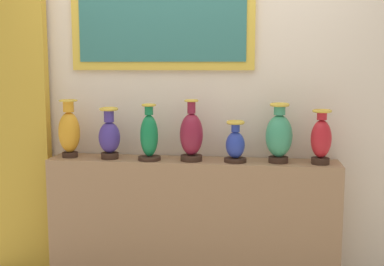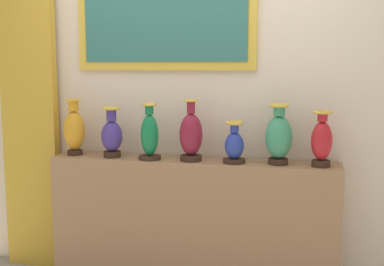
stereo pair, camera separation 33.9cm
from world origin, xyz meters
name	(u,v)px [view 1 (the left image)]	position (x,y,z in m)	size (l,w,h in m)	color
display_shelf	(192,224)	(0.00, 0.00, 0.47)	(2.05, 0.30, 0.93)	#99704C
back_wall	(194,100)	(-0.01, 0.20, 1.34)	(3.50, 0.14, 2.63)	beige
curtain_gold	(20,127)	(-1.32, 0.09, 1.14)	(0.45, 0.08, 2.28)	gold
vase_amber	(69,131)	(-0.89, -0.01, 1.12)	(0.15, 0.15, 0.42)	#382319
vase_indigo	(109,136)	(-0.59, -0.03, 1.10)	(0.15, 0.15, 0.37)	#382319
vase_emerald	(149,136)	(-0.30, -0.05, 1.10)	(0.16, 0.16, 0.40)	#382319
vase_burgundy	(191,135)	(0.00, -0.03, 1.11)	(0.16, 0.16, 0.43)	#382319
vase_cobalt	(235,144)	(0.30, -0.04, 1.06)	(0.15, 0.15, 0.29)	#382319
vase_jade	(279,135)	(0.60, -0.02, 1.12)	(0.18, 0.18, 0.41)	#382319
vase_crimson	(321,139)	(0.88, -0.03, 1.11)	(0.14, 0.14, 0.37)	#382319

